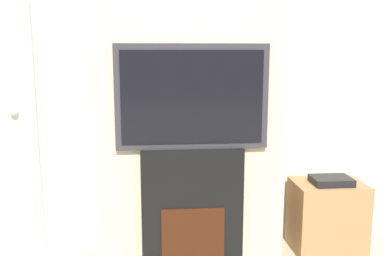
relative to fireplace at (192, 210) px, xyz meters
The scene contains 5 objects.
wall_back 1.04m from the fireplace, 90.00° to the left, with size 6.00×0.06×2.70m.
chimney_breast 0.97m from the fireplace, 90.00° to the left, with size 1.19×0.39×2.70m.
fireplace is the anchor object (origin of this frame).
television 0.72m from the fireplace, 90.00° to the right, with size 0.93×0.07×0.64m.
media_stand 1.00m from the fireplace, ahead, with size 0.48×0.35×0.55m.
Camera 1 is at (-0.24, -0.98, 1.39)m, focal length 40.00 mm.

